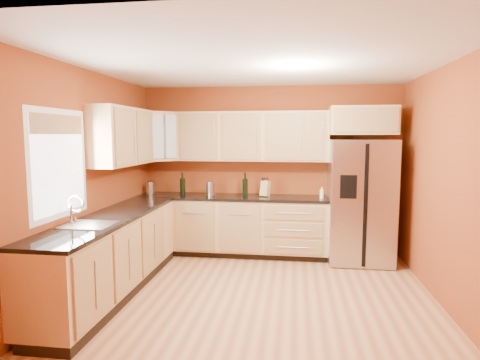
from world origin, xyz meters
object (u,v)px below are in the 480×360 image
at_px(refrigerator, 360,201).
at_px(wine_bottle_a, 183,183).
at_px(canister_left, 150,188).
at_px(knife_block, 265,189).
at_px(soap_dispenser, 322,193).

xyz_separation_m(refrigerator, wine_bottle_a, (-2.67, 0.07, 0.21)).
height_order(canister_left, wine_bottle_a, wine_bottle_a).
relative_size(canister_left, wine_bottle_a, 0.55).
relative_size(refrigerator, knife_block, 7.55).
relative_size(canister_left, soap_dispenser, 1.17).
bearing_deg(refrigerator, soap_dispenser, -179.03).
xyz_separation_m(canister_left, soap_dispenser, (2.65, -0.10, -0.01)).
distance_m(canister_left, soap_dispenser, 2.65).
xyz_separation_m(wine_bottle_a, knife_block, (1.28, 0.03, -0.06)).
height_order(wine_bottle_a, knife_block, wine_bottle_a).
height_order(refrigerator, canister_left, refrigerator).
height_order(refrigerator, knife_block, refrigerator).
bearing_deg(soap_dispenser, knife_block, 172.07).
distance_m(canister_left, wine_bottle_a, 0.54).
distance_m(refrigerator, knife_block, 1.40).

